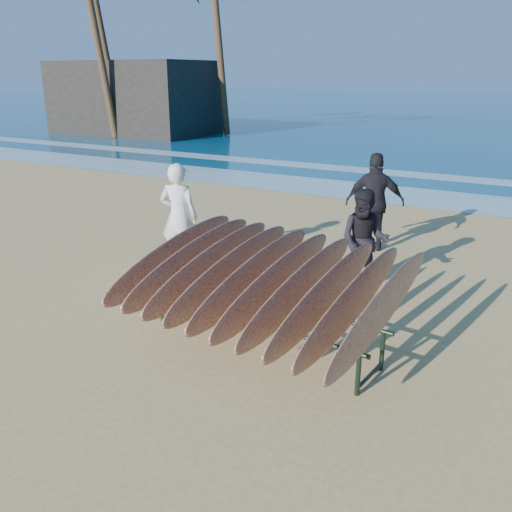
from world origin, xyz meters
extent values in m
plane|color=tan|center=(0.00, 0.00, 0.00)|extent=(120.00, 120.00, 0.00)
plane|color=white|center=(0.00, 10.00, 0.01)|extent=(160.00, 160.00, 0.00)
plane|color=white|center=(0.00, 13.50, 0.01)|extent=(160.00, 160.00, 0.00)
cylinder|color=black|center=(-1.03, -0.02, 0.25)|extent=(0.06, 0.06, 0.50)
cylinder|color=black|center=(1.91, -0.34, 0.25)|extent=(0.06, 0.06, 0.50)
cylinder|color=black|center=(-0.96, 0.62, 0.25)|extent=(0.06, 0.06, 0.50)
cylinder|color=black|center=(1.99, 0.30, 0.25)|extent=(0.06, 0.06, 0.50)
cylinder|color=black|center=(0.44, -0.18, 0.50)|extent=(3.19, 0.40, 0.06)
cylinder|color=black|center=(0.51, 0.46, 0.50)|extent=(3.19, 0.40, 0.06)
cylinder|color=black|center=(-0.99, 0.30, 0.08)|extent=(0.11, 0.65, 0.04)
cylinder|color=black|center=(1.95, -0.02, 0.08)|extent=(0.11, 0.65, 0.04)
ellipsoid|color=#601106|center=(-1.06, 0.31, 0.91)|extent=(0.36, 2.66, 1.07)
ellipsoid|color=#601106|center=(-0.72, 0.27, 0.91)|extent=(0.36, 2.66, 1.07)
ellipsoid|color=#601106|center=(-0.38, 0.23, 0.91)|extent=(0.36, 2.66, 1.07)
ellipsoid|color=#601106|center=(-0.04, 0.19, 0.91)|extent=(0.36, 2.66, 1.07)
ellipsoid|color=#601106|center=(0.31, 0.16, 0.91)|extent=(0.36, 2.66, 1.07)
ellipsoid|color=#601106|center=(0.65, 0.12, 0.91)|extent=(0.36, 2.66, 1.07)
ellipsoid|color=#601106|center=(0.99, 0.08, 0.91)|extent=(0.36, 2.66, 1.07)
ellipsoid|color=#601106|center=(1.33, 0.05, 0.91)|extent=(0.36, 2.66, 1.07)
ellipsoid|color=#601106|center=(1.68, 0.01, 0.91)|extent=(0.36, 2.66, 1.07)
ellipsoid|color=#601106|center=(2.02, -0.03, 0.91)|extent=(0.36, 2.66, 1.07)
imported|color=silver|center=(-2.25, 2.03, 0.95)|extent=(0.78, 0.60, 1.89)
imported|color=black|center=(0.95, 2.62, 0.83)|extent=(0.87, 0.72, 1.65)
imported|color=black|center=(0.44, 4.73, 0.96)|extent=(1.22, 0.82, 1.92)
cube|color=#2D2823|center=(-18.41, 19.23, 1.99)|extent=(8.94, 4.97, 3.97)
cylinder|color=brown|center=(-17.68, 16.08, 4.72)|extent=(0.36, 1.81, 9.38)
cylinder|color=brown|center=(-13.26, 20.48, 4.00)|extent=(0.36, 1.44, 7.98)
cylinder|color=brown|center=(-20.40, 19.35, 4.66)|extent=(0.36, 1.89, 9.25)
camera|label=1|loc=(3.47, -5.36, 3.35)|focal=38.00mm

